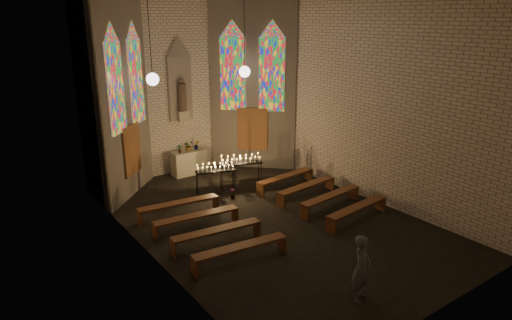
# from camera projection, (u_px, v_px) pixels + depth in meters

# --- Properties ---
(floor) EXTENTS (12.00, 12.00, 0.00)m
(floor) POSITION_uv_depth(u_px,v_px,m) (268.00, 219.00, 14.70)
(floor) COLOR black
(floor) RESTS_ON ground
(room) EXTENTS (8.22, 12.43, 7.00)m
(room) POSITION_uv_depth(u_px,v_px,m) (212.00, 91.00, 16.19)
(room) COLOR beige
(room) RESTS_ON ground
(altar) EXTENTS (1.40, 0.60, 1.00)m
(altar) POSITION_uv_depth(u_px,v_px,m) (189.00, 162.00, 18.77)
(altar) COLOR #BAB598
(altar) RESTS_ON ground
(flower_vase_left) EXTENTS (0.21, 0.17, 0.35)m
(flower_vase_left) POSITION_uv_depth(u_px,v_px,m) (179.00, 149.00, 18.26)
(flower_vase_left) COLOR #4C723F
(flower_vase_left) RESTS_ON altar
(flower_vase_center) EXTENTS (0.47, 0.43, 0.43)m
(flower_vase_center) POSITION_uv_depth(u_px,v_px,m) (188.00, 146.00, 18.59)
(flower_vase_center) COLOR #4C723F
(flower_vase_center) RESTS_ON altar
(flower_vase_right) EXTENTS (0.25, 0.22, 0.39)m
(flower_vase_right) POSITION_uv_depth(u_px,v_px,m) (197.00, 145.00, 18.77)
(flower_vase_right) COLOR #4C723F
(flower_vase_right) RESTS_ON altar
(aisle_flower_pot) EXTENTS (0.22, 0.22, 0.37)m
(aisle_flower_pot) POSITION_uv_depth(u_px,v_px,m) (233.00, 194.00, 16.32)
(aisle_flower_pot) COLOR #4C723F
(aisle_flower_pot) RESTS_ON ground
(votive_stand_left) EXTENTS (1.50, 0.81, 1.08)m
(votive_stand_left) POSITION_uv_depth(u_px,v_px,m) (215.00, 169.00, 16.67)
(votive_stand_left) COLOR black
(votive_stand_left) RESTS_ON ground
(votive_stand_right) EXTENTS (1.67, 0.89, 1.20)m
(votive_stand_right) POSITION_uv_depth(u_px,v_px,m) (241.00, 161.00, 17.21)
(votive_stand_right) COLOR black
(votive_stand_right) RESTS_ON ground
(pew_left_0) EXTENTS (2.69, 0.66, 0.51)m
(pew_left_0) POSITION_uv_depth(u_px,v_px,m) (179.00, 205.00, 14.78)
(pew_left_0) COLOR #5B321A
(pew_left_0) RESTS_ON ground
(pew_right_0) EXTENTS (2.69, 0.66, 0.51)m
(pew_right_0) POSITION_uv_depth(u_px,v_px,m) (286.00, 178.00, 17.26)
(pew_right_0) COLOR #5B321A
(pew_right_0) RESTS_ON ground
(pew_left_1) EXTENTS (2.69, 0.66, 0.51)m
(pew_left_1) POSITION_uv_depth(u_px,v_px,m) (197.00, 217.00, 13.85)
(pew_left_1) COLOR #5B321A
(pew_left_1) RESTS_ON ground
(pew_right_1) EXTENTS (2.69, 0.66, 0.51)m
(pew_right_1) POSITION_uv_depth(u_px,v_px,m) (307.00, 187.00, 16.33)
(pew_right_1) COLOR #5B321A
(pew_right_1) RESTS_ON ground
(pew_left_2) EXTENTS (2.69, 0.66, 0.51)m
(pew_left_2) POSITION_uv_depth(u_px,v_px,m) (217.00, 232.00, 12.92)
(pew_left_2) COLOR #5B321A
(pew_left_2) RESTS_ON ground
(pew_right_2) EXTENTS (2.69, 0.66, 0.51)m
(pew_right_2) POSITION_uv_depth(u_px,v_px,m) (331.00, 197.00, 15.40)
(pew_right_2) COLOR #5B321A
(pew_right_2) RESTS_ON ground
(pew_left_3) EXTENTS (2.69, 0.66, 0.51)m
(pew_left_3) POSITION_uv_depth(u_px,v_px,m) (240.00, 249.00, 11.99)
(pew_left_3) COLOR #5B321A
(pew_left_3) RESTS_ON ground
(pew_right_3) EXTENTS (2.69, 0.66, 0.51)m
(pew_right_3) POSITION_uv_depth(u_px,v_px,m) (357.00, 209.00, 14.47)
(pew_right_3) COLOR #5B321A
(pew_right_3) RESTS_ON ground
(visitor) EXTENTS (0.69, 0.59, 1.61)m
(visitor) POSITION_uv_depth(u_px,v_px,m) (362.00, 268.00, 10.34)
(visitor) COLOR #54535F
(visitor) RESTS_ON ground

